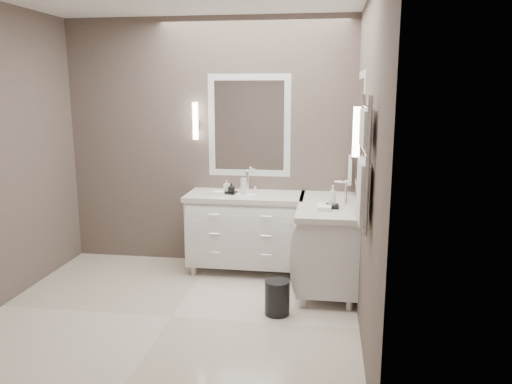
# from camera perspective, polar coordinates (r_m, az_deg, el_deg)

# --- Properties ---
(floor) EXTENTS (3.20, 3.00, 0.01)m
(floor) POSITION_cam_1_polar(r_m,az_deg,el_deg) (4.52, -9.61, -13.94)
(floor) COLOR silver
(floor) RESTS_ON ground
(wall_back) EXTENTS (3.20, 0.01, 2.70)m
(wall_back) POSITION_cam_1_polar(r_m,az_deg,el_deg) (5.56, -5.37, 5.55)
(wall_back) COLOR #564A45
(wall_back) RESTS_ON floor
(wall_front) EXTENTS (3.20, 0.01, 2.70)m
(wall_front) POSITION_cam_1_polar(r_m,az_deg,el_deg) (2.76, -20.06, -1.30)
(wall_front) COLOR #564A45
(wall_front) RESTS_ON floor
(wall_right) EXTENTS (0.01, 3.00, 2.70)m
(wall_right) POSITION_cam_1_polar(r_m,az_deg,el_deg) (3.93, 12.60, 2.80)
(wall_right) COLOR #564A45
(wall_right) RESTS_ON floor
(vanity_back) EXTENTS (1.24, 0.59, 0.97)m
(vanity_back) POSITION_cam_1_polar(r_m,az_deg,el_deg) (5.37, -1.20, -4.03)
(vanity_back) COLOR white
(vanity_back) RESTS_ON floor
(vanity_right) EXTENTS (0.59, 1.24, 0.97)m
(vanity_right) POSITION_cam_1_polar(r_m,az_deg,el_deg) (4.99, 8.19, -5.38)
(vanity_right) COLOR white
(vanity_right) RESTS_ON floor
(mirror_back) EXTENTS (0.90, 0.02, 1.10)m
(mirror_back) POSITION_cam_1_polar(r_m,az_deg,el_deg) (5.44, -0.79, 7.58)
(mirror_back) COLOR white
(mirror_back) RESTS_ON wall_back
(mirror_right) EXTENTS (0.02, 0.90, 1.10)m
(mirror_right) POSITION_cam_1_polar(r_m,az_deg,el_deg) (4.70, 11.79, 6.70)
(mirror_right) COLOR white
(mirror_right) RESTS_ON wall_right
(sconce_back) EXTENTS (0.06, 0.06, 0.40)m
(sconce_back) POSITION_cam_1_polar(r_m,az_deg,el_deg) (5.50, -6.94, 7.99)
(sconce_back) COLOR white
(sconce_back) RESTS_ON wall_back
(sconce_right) EXTENTS (0.06, 0.06, 0.40)m
(sconce_right) POSITION_cam_1_polar(r_m,az_deg,el_deg) (4.11, 11.41, 6.64)
(sconce_right) COLOR white
(sconce_right) RESTS_ON wall_right
(towel_bar_corner) EXTENTS (0.03, 0.22, 0.30)m
(towel_bar_corner) POSITION_cam_1_polar(r_m,az_deg,el_deg) (5.30, 10.68, 2.55)
(towel_bar_corner) COLOR white
(towel_bar_corner) RESTS_ON wall_right
(towel_ladder) EXTENTS (0.06, 0.58, 0.90)m
(towel_ladder) POSITION_cam_1_polar(r_m,az_deg,el_deg) (3.52, 12.22, 2.52)
(towel_ladder) COLOR white
(towel_ladder) RESTS_ON wall_right
(waste_bin) EXTENTS (0.28, 0.28, 0.31)m
(waste_bin) POSITION_cam_1_polar(r_m,az_deg,el_deg) (4.45, 2.44, -11.95)
(waste_bin) COLOR black
(waste_bin) RESTS_ON floor
(amenity_tray_back) EXTENTS (0.17, 0.14, 0.02)m
(amenity_tray_back) POSITION_cam_1_polar(r_m,az_deg,el_deg) (5.30, -3.08, -0.06)
(amenity_tray_back) COLOR black
(amenity_tray_back) RESTS_ON vanity_back
(amenity_tray_right) EXTENTS (0.13, 0.17, 0.02)m
(amenity_tray_right) POSITION_cam_1_polar(r_m,az_deg,el_deg) (4.72, 8.70, -1.62)
(amenity_tray_right) COLOR black
(amenity_tray_right) RESTS_ON vanity_right
(water_bottle) EXTENTS (0.08, 0.08, 0.18)m
(water_bottle) POSITION_cam_1_polar(r_m,az_deg,el_deg) (5.21, -1.44, 0.61)
(water_bottle) COLOR silver
(water_bottle) RESTS_ON vanity_back
(soap_bottle_a) EXTENTS (0.07, 0.07, 0.12)m
(soap_bottle_a) POSITION_cam_1_polar(r_m,az_deg,el_deg) (5.31, -3.36, 0.74)
(soap_bottle_a) COLOR white
(soap_bottle_a) RESTS_ON amenity_tray_back
(soap_bottle_b) EXTENTS (0.08, 0.08, 0.10)m
(soap_bottle_b) POSITION_cam_1_polar(r_m,az_deg,el_deg) (5.26, -2.83, 0.50)
(soap_bottle_b) COLOR black
(soap_bottle_b) RESTS_ON amenity_tray_back
(soap_bottle_c) EXTENTS (0.08, 0.08, 0.18)m
(soap_bottle_c) POSITION_cam_1_polar(r_m,az_deg,el_deg) (4.70, 8.74, -0.38)
(soap_bottle_c) COLOR white
(soap_bottle_c) RESTS_ON amenity_tray_right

